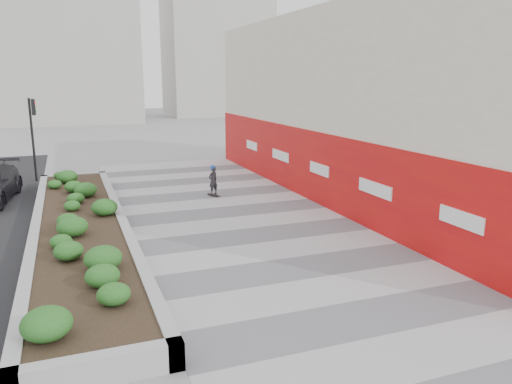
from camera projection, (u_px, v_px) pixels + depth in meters
ground at (328, 294)px, 12.19m from camera, size 160.00×160.00×0.00m
walkway at (279, 254)px, 14.92m from camera, size 8.00×36.00×0.01m
building at (372, 106)px, 21.90m from camera, size 6.04×24.08×8.00m
planter at (80, 224)px, 16.57m from camera, size 3.00×18.00×0.90m
traffic_signal_near at (33, 127)px, 25.02m from camera, size 0.33×0.28×4.20m
distant_bldg_north_l at (65, 36)px, 58.36m from camera, size 16.00×12.00×20.00m
distant_bldg_north_r at (216, 28)px, 69.40m from camera, size 14.00×10.00×24.00m
manhole_cover at (294, 252)px, 15.09m from camera, size 0.44×0.44×0.01m
skateboarder at (213, 180)px, 22.13m from camera, size 0.55×0.74×1.42m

